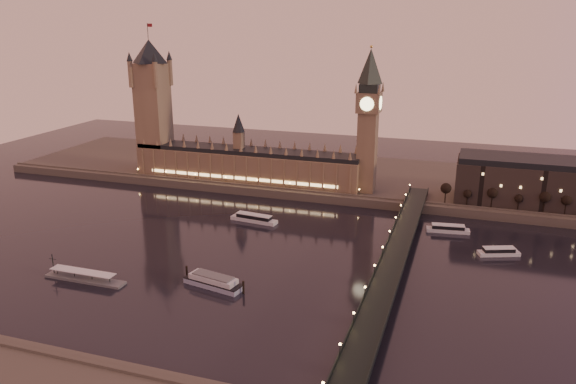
% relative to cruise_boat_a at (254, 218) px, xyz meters
% --- Properties ---
extents(ground, '(700.00, 700.00, 0.00)m').
position_rel_cruise_boat_a_xyz_m(ground, '(5.78, -49.53, -2.24)').
color(ground, black).
rests_on(ground, ground).
extents(far_embankment, '(560.00, 130.00, 6.00)m').
position_rel_cruise_boat_a_xyz_m(far_embankment, '(35.78, 115.47, 0.76)').
color(far_embankment, '#423D35').
rests_on(far_embankment, ground).
extents(palace_of_westminster, '(180.00, 26.62, 52.00)m').
position_rel_cruise_boat_a_xyz_m(palace_of_westminster, '(-34.35, 71.46, 19.47)').
color(palace_of_westminster, brown).
rests_on(palace_of_westminster, ground).
extents(victoria_tower, '(31.68, 31.68, 118.00)m').
position_rel_cruise_boat_a_xyz_m(victoria_tower, '(-114.22, 71.47, 63.55)').
color(victoria_tower, brown).
rests_on(victoria_tower, ground).
extents(big_ben, '(17.68, 17.68, 104.00)m').
position_rel_cruise_boat_a_xyz_m(big_ben, '(59.76, 71.46, 61.71)').
color(big_ben, brown).
rests_on(big_ben, ground).
extents(westminster_bridge, '(13.20, 260.00, 15.30)m').
position_rel_cruise_boat_a_xyz_m(westminster_bridge, '(97.39, -49.53, 3.28)').
color(westminster_bridge, black).
rests_on(westminster_bridge, ground).
extents(bare_tree_0, '(6.10, 6.10, 12.39)m').
position_rel_cruise_boat_a_xyz_m(bare_tree_0, '(117.57, 59.47, 13.01)').
color(bare_tree_0, black).
rests_on(bare_tree_0, ground).
extents(bare_tree_1, '(6.10, 6.10, 12.39)m').
position_rel_cruise_boat_a_xyz_m(bare_tree_1, '(132.76, 59.47, 13.01)').
color(bare_tree_1, black).
rests_on(bare_tree_1, ground).
extents(bare_tree_2, '(6.10, 6.10, 12.39)m').
position_rel_cruise_boat_a_xyz_m(bare_tree_2, '(147.95, 59.47, 13.01)').
color(bare_tree_2, black).
rests_on(bare_tree_2, ground).
extents(bare_tree_3, '(6.10, 6.10, 12.39)m').
position_rel_cruise_boat_a_xyz_m(bare_tree_3, '(163.14, 59.47, 13.01)').
color(bare_tree_3, black).
rests_on(bare_tree_3, ground).
extents(bare_tree_4, '(6.10, 6.10, 12.39)m').
position_rel_cruise_boat_a_xyz_m(bare_tree_4, '(178.34, 59.47, 13.01)').
color(bare_tree_4, black).
rests_on(bare_tree_4, ground).
extents(bare_tree_5, '(6.10, 6.10, 12.39)m').
position_rel_cruise_boat_a_xyz_m(bare_tree_5, '(193.53, 59.47, 13.01)').
color(bare_tree_5, black).
rests_on(bare_tree_5, ground).
extents(cruise_boat_a, '(32.39, 10.66, 5.09)m').
position_rel_cruise_boat_a_xyz_m(cruise_boat_a, '(0.00, 0.00, 0.00)').
color(cruise_boat_a, silver).
rests_on(cruise_boat_a, ground).
extents(cruise_boat_b, '(26.74, 9.96, 4.82)m').
position_rel_cruise_boat_a_xyz_m(cruise_boat_b, '(121.70, 20.58, -0.12)').
color(cruise_boat_b, silver).
rests_on(cruise_boat_b, ground).
extents(cruise_boat_c, '(23.69, 13.96, 4.60)m').
position_rel_cruise_boat_a_xyz_m(cruise_boat_c, '(150.82, -7.43, -0.22)').
color(cruise_boat_c, silver).
rests_on(cruise_boat_c, ground).
extents(moored_barge, '(35.25, 14.63, 6.58)m').
position_rel_cruise_boat_a_xyz_m(moored_barge, '(15.51, -93.22, 0.54)').
color(moored_barge, '#939EBB').
rests_on(moored_barge, ground).
extents(pontoon_pier, '(44.31, 7.38, 11.81)m').
position_rel_cruise_boat_a_xyz_m(pontoon_pier, '(-49.54, -107.68, -0.97)').
color(pontoon_pier, '#595B5E').
rests_on(pontoon_pier, ground).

